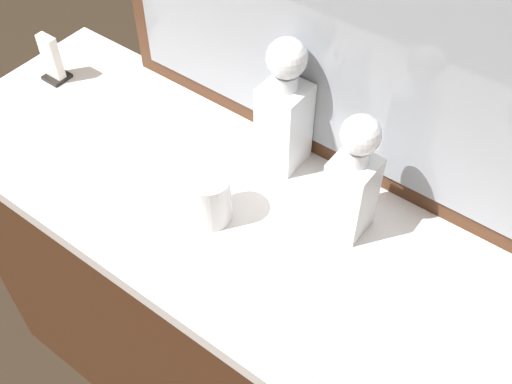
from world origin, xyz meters
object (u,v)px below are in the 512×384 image
Objects in this scene: crystal_decanter_center at (284,116)px; napkin_holder at (52,61)px; crystal_decanter_far_left at (352,187)px; crystal_tumbler_center at (209,199)px.

crystal_decanter_center is 0.56m from napkin_holder.
crystal_tumbler_center is (-0.21, -0.13, -0.06)m from crystal_decanter_far_left.
crystal_decanter_center reaches higher than crystal_tumbler_center.
crystal_decanter_far_left is at bearing -20.06° from crystal_decanter_center.
crystal_decanter_far_left is at bearing 32.11° from crystal_tumbler_center.
crystal_tumbler_center is 0.91× the size of napkin_holder.
crystal_decanter_center reaches higher than crystal_decanter_far_left.
crystal_decanter_center is 2.76× the size of crystal_tumbler_center.
crystal_decanter_center is 0.21m from crystal_tumbler_center.
napkin_holder is at bearing -169.94° from crystal_decanter_center.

